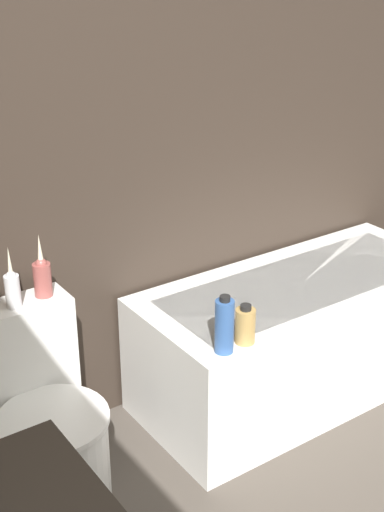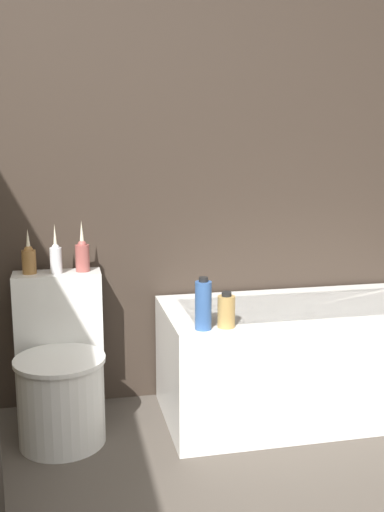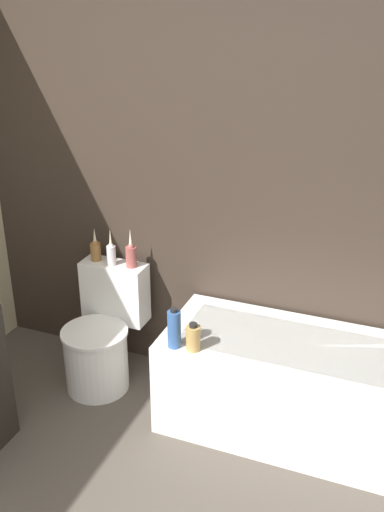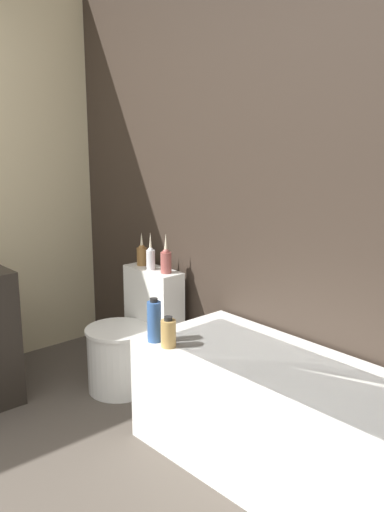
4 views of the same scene
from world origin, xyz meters
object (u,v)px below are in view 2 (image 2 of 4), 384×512
Objects in this scene: bathtub at (315,357)px; vase_gold at (29,259)px; vase_bronze at (82,254)px; vase_silver at (56,257)px; shampoo_bottle_tall at (203,305)px; toilet at (60,372)px; shampoo_bottle_short at (226,311)px.

bathtub is 7.08× the size of vase_gold.
vase_silver is at bearing -170.35° from vase_bronze.
vase_gold reaches higher than shampoo_bottle_tall.
shampoo_bottle_tall is (0.62, -0.28, 0.36)m from toilet.
bathtub is 9.62× the size of shampoo_bottle_short.
bathtub is 1.51m from vase_gold.
shampoo_bottle_tall is at bearing -36.60° from vase_silver.
vase_bronze is (0.13, 0.02, 0.00)m from vase_silver.
vase_silver reaches higher than vase_gold.
vase_silver is (0.13, -0.03, 0.01)m from vase_gold.
vase_silver is at bearing 148.02° from shampoo_bottle_short.
vase_bronze is 0.70m from shampoo_bottle_tall.
vase_gold is 0.99m from shampoo_bottle_short.
shampoo_bottle_tall is at bearing -33.05° from vase_gold.
shampoo_bottle_tall is at bearing -44.33° from vase_bronze.
vase_gold is (-1.39, 0.22, 0.53)m from bathtub.
toilet is 2.96× the size of vase_bronze.
shampoo_bottle_short is at bearing -154.75° from bathtub.
toilet is 0.77m from shampoo_bottle_tall.
vase_bronze is at bearing 135.67° from shampoo_bottle_tall.
toilet is at bearing -122.46° from vase_bronze.
vase_silver is 0.87m from shampoo_bottle_short.
bathtub is 1.27m from toilet.
vase_bronze reaches higher than bathtub.
vase_gold is at bearing 150.69° from shampoo_bottle_short.
vase_gold is at bearing 121.97° from toilet.
toilet reaches higher than bathtub.
vase_bronze is (0.13, 0.20, 0.51)m from toilet.
toilet is 3.19× the size of shampoo_bottle_tall.
shampoo_bottle_short is (-0.54, -0.26, 0.35)m from bathtub.
vase_bronze is 1.08× the size of shampoo_bottle_tall.
shampoo_bottle_short is at bearing -31.98° from vase_silver.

